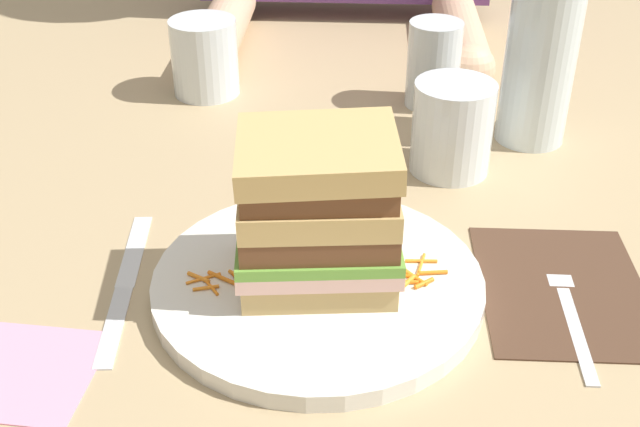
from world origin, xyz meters
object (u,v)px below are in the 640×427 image
(empty_tumbler_0, at_px, (434,64))
(empty_tumbler_1, at_px, (205,57))
(napkin_dark, at_px, (563,288))
(juice_glass, at_px, (452,132))
(fork, at_px, (569,303))
(napkin_pink, at_px, (26,371))
(knife, at_px, (124,288))
(sandwich, at_px, (318,212))
(water_bottle, at_px, (546,19))
(main_plate, at_px, (318,284))

(empty_tumbler_0, height_order, empty_tumbler_1, empty_tumbler_0)
(napkin_dark, distance_m, juice_glass, 0.21)
(fork, height_order, napkin_pink, fork)
(knife, bearing_deg, juice_glass, 37.84)
(sandwich, relative_size, empty_tumbler_1, 1.46)
(knife, distance_m, napkin_pink, 0.11)
(napkin_pink, bearing_deg, fork, 13.54)
(juice_glass, xyz_separation_m, empty_tumbler_0, (-0.01, 0.16, 0.01))
(napkin_dark, distance_m, water_bottle, 0.30)
(knife, xyz_separation_m, empty_tumbler_1, (-0.00, 0.39, 0.04))
(fork, height_order, knife, fork)
(empty_tumbler_0, bearing_deg, water_bottle, -39.05)
(sandwich, relative_size, napkin_dark, 0.77)
(empty_tumbler_0, bearing_deg, juice_glass, -86.76)
(napkin_dark, height_order, fork, fork)
(empty_tumbler_1, bearing_deg, juice_glass, -32.06)
(water_bottle, relative_size, napkin_pink, 3.06)
(empty_tumbler_0, bearing_deg, empty_tumbler_1, 176.21)
(napkin_dark, distance_m, fork, 0.02)
(sandwich, distance_m, empty_tumbler_0, 0.38)
(main_plate, height_order, fork, main_plate)
(napkin_dark, xyz_separation_m, water_bottle, (0.02, 0.27, 0.13))
(water_bottle, bearing_deg, sandwich, -126.93)
(sandwich, relative_size, juice_glass, 1.43)
(sandwich, bearing_deg, empty_tumbler_1, 112.38)
(water_bottle, xyz_separation_m, empty_tumbler_0, (-0.10, 0.08, -0.08))
(empty_tumbler_0, relative_size, empty_tumbler_1, 1.10)
(napkin_dark, bearing_deg, sandwich, -176.11)
(juice_glass, xyz_separation_m, napkin_pink, (-0.32, -0.31, -0.04))
(juice_glass, height_order, napkin_pink, juice_glass)
(sandwich, xyz_separation_m, water_bottle, (0.21, 0.28, 0.06))
(main_plate, distance_m, empty_tumbler_0, 0.38)
(empty_tumbler_0, height_order, napkin_pink, empty_tumbler_0)
(knife, bearing_deg, empty_tumbler_0, 54.18)
(water_bottle, bearing_deg, empty_tumbler_1, 164.91)
(napkin_dark, bearing_deg, fork, -90.37)
(sandwich, distance_m, fork, 0.21)
(fork, xyz_separation_m, empty_tumbler_1, (-0.35, 0.39, 0.04))
(main_plate, relative_size, knife, 1.32)
(main_plate, distance_m, sandwich, 0.07)
(knife, distance_m, empty_tumbler_0, 0.46)
(main_plate, distance_m, napkin_dark, 0.20)
(fork, distance_m, empty_tumbler_1, 0.53)
(napkin_dark, relative_size, napkin_pink, 1.77)
(napkin_dark, xyz_separation_m, fork, (-0.00, -0.02, 0.00))
(main_plate, height_order, sandwich, sandwich)
(knife, bearing_deg, main_plate, 2.38)
(sandwich, xyz_separation_m, napkin_pink, (-0.20, -0.10, -0.07))
(napkin_dark, bearing_deg, juice_glass, 111.46)
(knife, relative_size, juice_glass, 2.16)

